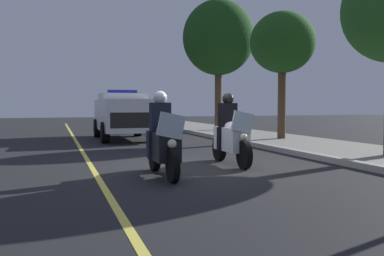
{
  "coord_description": "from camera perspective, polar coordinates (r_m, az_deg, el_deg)",
  "views": [
    {
      "loc": [
        8.82,
        -3.01,
        1.44
      ],
      "look_at": [
        -0.23,
        0.0,
        0.9
      ],
      "focal_mm": 38.76,
      "sensor_mm": 36.0,
      "label": 1
    }
  ],
  "objects": [
    {
      "name": "tree_far_back",
      "position": [
        16.98,
        12.34,
        11.32
      ],
      "size": [
        2.56,
        2.56,
        4.99
      ],
      "color": "#4C3823",
      "rests_on": "sidewalk_strip"
    },
    {
      "name": "police_suv",
      "position": [
        17.42,
        -9.52,
        1.96
      ],
      "size": [
        4.92,
        2.11,
        2.05
      ],
      "color": "silver",
      "rests_on": "ground"
    },
    {
      "name": "police_motorcycle_lead_right",
      "position": [
        9.94,
        5.34,
        -1.05
      ],
      "size": [
        2.14,
        0.56,
        1.72
      ],
      "color": "black",
      "rests_on": "ground"
    },
    {
      "name": "police_motorcycle_lead_left",
      "position": [
        8.32,
        -4.08,
        -1.87
      ],
      "size": [
        2.14,
        0.56,
        1.72
      ],
      "color": "black",
      "rests_on": "ground"
    },
    {
      "name": "ground_plane",
      "position": [
        9.43,
        0.44,
        -5.54
      ],
      "size": [
        80.0,
        80.0,
        0.0
      ],
      "primitive_type": "plane",
      "color": "black"
    },
    {
      "name": "tree_behind_suv",
      "position": [
        22.35,
        3.66,
        12.24
      ],
      "size": [
        3.77,
        3.77,
        6.84
      ],
      "color": "#4C3823",
      "rests_on": "sidewalk_strip"
    },
    {
      "name": "curb_strip",
      "position": [
        11.06,
        18.04,
        -4.01
      ],
      "size": [
        48.0,
        0.24,
        0.15
      ],
      "primitive_type": "cube",
      "color": "#9E9B93",
      "rests_on": "ground"
    },
    {
      "name": "lane_stripe_center",
      "position": [
        8.97,
        -13.17,
        -6.05
      ],
      "size": [
        48.0,
        0.12,
        0.01
      ],
      "primitive_type": "cube",
      "color": "#E0D14C",
      "rests_on": "ground"
    },
    {
      "name": "cyclist_background",
      "position": [
        21.7,
        -4.05,
        1.64
      ],
      "size": [
        1.76,
        0.32,
        1.69
      ],
      "color": "black",
      "rests_on": "ground"
    }
  ]
}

